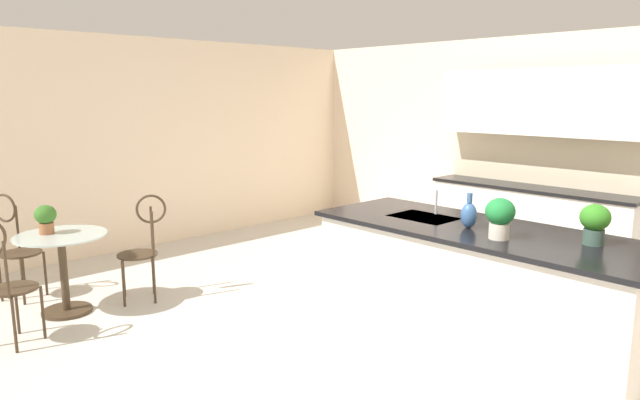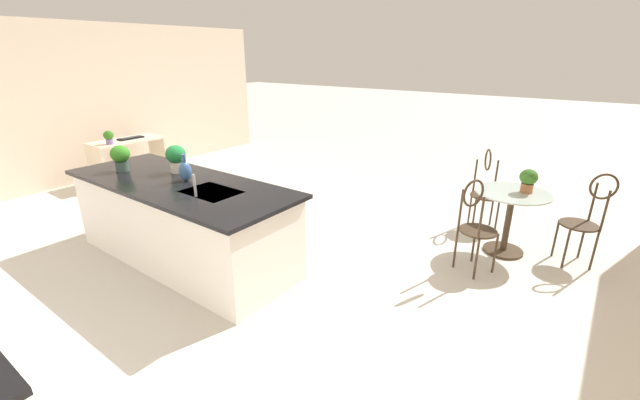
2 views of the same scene
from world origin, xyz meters
name	(u,v)px [view 2 (image 2 of 2)]	position (x,y,z in m)	size (l,w,h in m)	color
ground_plane	(259,239)	(0.00, 0.00, 0.00)	(40.00, 40.00, 0.00)	beige
wall_right	(79,105)	(4.26, 0.00, 1.35)	(0.12, 7.80, 2.70)	beige
kitchen_island	(183,221)	(0.30, 0.85, 0.46)	(2.80, 1.06, 0.92)	white
bistro_table	(509,216)	(-2.53, -1.47, 0.45)	(0.80, 0.80, 0.74)	#3D2D1E
chair_near_window	(486,186)	(-2.10, -2.05, 0.57)	(0.51, 0.52, 1.04)	#3D2D1E
chair_by_island	(587,215)	(-3.25, -1.67, 0.57)	(0.52, 0.51, 1.04)	#3D2D1E
chair_toward_desk	(476,222)	(-2.35, -0.78, 0.57)	(0.50, 0.52, 1.04)	#3D2D1E
sink_faucet	(195,186)	(-0.25, 1.03, 1.03)	(0.02, 0.02, 0.22)	#B2B5BA
writing_desk	(128,153)	(3.65, -0.40, 0.51)	(0.60, 1.20, 0.74)	beige
keyboard	(131,138)	(3.67, -0.50, 0.75)	(0.16, 0.44, 0.03)	black
potted_plant_on_table	(528,179)	(-2.65, -1.55, 0.89)	(0.19, 0.19, 0.26)	#9E603D
potted_plant_counter_near	(176,157)	(0.60, 0.64, 1.10)	(0.22, 0.22, 0.31)	beige
potted_plant_counter_far	(120,157)	(1.15, 0.98, 1.09)	(0.21, 0.21, 0.30)	#385147
potted_plant_on_desk	(109,136)	(3.53, -0.05, 0.87)	(0.16, 0.16, 0.23)	#7A669E
vase_on_counter	(185,171)	(0.25, 0.78, 1.03)	(0.13, 0.13, 0.29)	#386099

